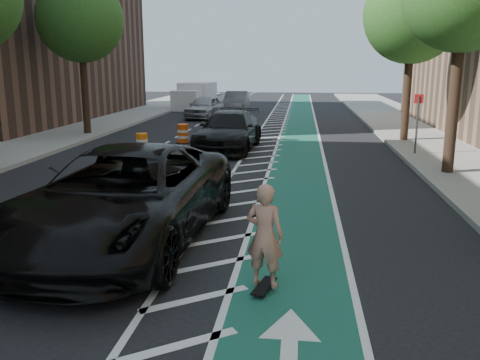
# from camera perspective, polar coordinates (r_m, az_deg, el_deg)

# --- Properties ---
(ground) EXTENTS (120.00, 120.00, 0.00)m
(ground) POSITION_cam_1_polar(r_m,az_deg,el_deg) (9.82, -12.04, -8.95)
(ground) COLOR black
(ground) RESTS_ON ground
(bike_lane) EXTENTS (2.00, 90.00, 0.01)m
(bike_lane) POSITION_cam_1_polar(r_m,az_deg,el_deg) (18.95, 6.53, 1.82)
(bike_lane) COLOR #18543C
(bike_lane) RESTS_ON ground
(buffer_strip) EXTENTS (1.40, 90.00, 0.01)m
(buffer_strip) POSITION_cam_1_polar(r_m,az_deg,el_deg) (19.01, 2.00, 1.93)
(buffer_strip) COLOR silver
(buffer_strip) RESTS_ON ground
(curb_right) EXTENTS (0.12, 90.00, 0.16)m
(curb_right) POSITION_cam_1_polar(r_m,az_deg,el_deg) (19.34, 18.62, 1.67)
(curb_right) COLOR gray
(curb_right) RESTS_ON ground
(curb_left) EXTENTS (0.12, 90.00, 0.16)m
(curb_left) POSITION_cam_1_polar(r_m,az_deg,el_deg) (21.47, -21.39, 2.51)
(curb_left) COLOR gray
(curb_left) RESTS_ON ground
(tree_r_d) EXTENTS (4.20, 4.20, 7.90)m
(tree_r_d) POSITION_cam_1_polar(r_m,az_deg,el_deg) (25.17, 18.77, 17.14)
(tree_r_d) COLOR #382619
(tree_r_d) RESTS_ON ground
(tree_l_d) EXTENTS (4.20, 4.20, 7.90)m
(tree_l_d) POSITION_cam_1_polar(r_m,az_deg,el_deg) (27.03, -17.89, 16.85)
(tree_l_d) COLOR #382619
(tree_l_d) RESTS_ON ground
(sign_post) EXTENTS (0.35, 0.08, 2.47)m
(sign_post) POSITION_cam_1_polar(r_m,az_deg,el_deg) (21.21, 19.27, 6.04)
(sign_post) COLOR #4C4C4C
(sign_post) RESTS_ON ground
(skateboard) EXTENTS (0.39, 0.78, 0.10)m
(skateboard) POSITION_cam_1_polar(r_m,az_deg,el_deg) (8.43, 2.73, -11.82)
(skateboard) COLOR black
(skateboard) RESTS_ON ground
(skateboarder) EXTENTS (0.70, 0.55, 1.70)m
(skateboarder) POSITION_cam_1_polar(r_m,az_deg,el_deg) (8.10, 2.80, -6.25)
(skateboarder) COLOR tan
(skateboarder) RESTS_ON skateboard
(suv_near) EXTENTS (3.65, 7.20, 1.95)m
(suv_near) POSITION_cam_1_polar(r_m,az_deg,el_deg) (10.61, -12.76, -1.80)
(suv_near) COLOR black
(suv_near) RESTS_ON ground
(suv_far) EXTENTS (2.60, 5.75, 1.63)m
(suv_far) POSITION_cam_1_polar(r_m,az_deg,el_deg) (21.93, -1.24, 5.54)
(suv_far) COLOR black
(suv_far) RESTS_ON ground
(car_silver) EXTENTS (2.38, 4.72, 1.54)m
(car_silver) POSITION_cam_1_polar(r_m,az_deg,el_deg) (35.09, -3.97, 8.17)
(car_silver) COLOR #9A9B9F
(car_silver) RESTS_ON ground
(car_grey) EXTENTS (1.80, 4.86, 1.59)m
(car_grey) POSITION_cam_1_polar(r_m,az_deg,el_deg) (39.89, -0.39, 8.79)
(car_grey) COLOR #5A5A5F
(car_grey) RESTS_ON ground
(box_truck) EXTENTS (2.94, 5.40, 2.15)m
(box_truck) POSITION_cam_1_polar(r_m,az_deg,el_deg) (42.71, -5.09, 9.27)
(box_truck) COLOR white
(box_truck) RESTS_ON ground
(barrel_a) EXTENTS (0.68, 0.68, 0.93)m
(barrel_a) POSITION_cam_1_polar(r_m,az_deg,el_deg) (16.33, -12.12, 1.38)
(barrel_a) COLOR orange
(barrel_a) RESTS_ON ground
(barrel_b) EXTENTS (0.60, 0.60, 0.82)m
(barrel_b) POSITION_cam_1_polar(r_m,az_deg,el_deg) (21.52, -10.95, 4.02)
(barrel_b) COLOR orange
(barrel_b) RESTS_ON ground
(barrel_c) EXTENTS (0.66, 0.66, 0.90)m
(barrel_c) POSITION_cam_1_polar(r_m,az_deg,el_deg) (23.95, -6.42, 5.13)
(barrel_c) COLOR #F14D0C
(barrel_c) RESTS_ON ground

